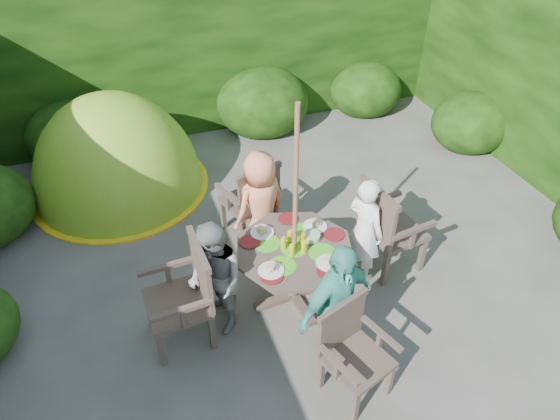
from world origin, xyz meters
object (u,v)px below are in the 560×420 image
object	(u,v)px
garden_chair_left	(186,294)
garden_chair_right	(387,227)
garden_chair_front	(352,350)
garden_chair_back	(252,199)
child_back	(261,205)
dome_tent	(123,188)
patio_table	(294,256)
child_right	(364,230)
child_front	(337,307)
child_left	(216,279)
parasol_pole	(295,214)

from	to	relation	value
garden_chair_left	garden_chair_right	bearing A→B (deg)	92.01
garden_chair_right	garden_chair_front	distance (m)	1.56
garden_chair_back	garden_chair_front	size ratio (longest dim) A/B	1.09
child_back	dome_tent	size ratio (longest dim) A/B	0.47
patio_table	garden_chair_right	bearing A→B (deg)	5.06
child_right	garden_chair_right	bearing A→B (deg)	-106.22
garden_chair_left	child_front	world-z (taller)	child_front
garden_chair_back	dome_tent	world-z (taller)	dome_tent
patio_table	dome_tent	size ratio (longest dim) A/B	0.47
garden_chair_left	child_back	xyz separation A→B (m)	(1.01, 0.90, 0.09)
garden_chair_front	child_back	distance (m)	1.91
garden_chair_front	child_left	world-z (taller)	child_left
garden_chair_back	child_left	xyz separation A→B (m)	(-0.71, -1.17, 0.10)
parasol_pole	garden_chair_back	distance (m)	1.24
garden_chair_front	garden_chair_back	bearing A→B (deg)	76.31
parasol_pole	child_back	world-z (taller)	parasol_pole
parasol_pole	child_left	world-z (taller)	parasol_pole
child_front	parasol_pole	bearing A→B (deg)	77.37
garden_chair_back	dome_tent	distance (m)	2.09
parasol_pole	child_back	distance (m)	0.92
garden_chair_left	child_back	bearing A→B (deg)	128.42
garden_chair_back	garden_chair_front	distance (m)	2.20
child_right	garden_chair_back	bearing A→B (deg)	19.98
patio_table	garden_chair_right	size ratio (longest dim) A/B	1.23
garden_chair_left	child_right	world-z (taller)	child_right
garden_chair_back	child_right	world-z (taller)	child_right
garden_chair_back	garden_chair_front	xyz separation A→B (m)	(0.17, -2.19, -0.04)
garden_chair_back	child_back	bearing A→B (deg)	76.45
child_right	dome_tent	size ratio (longest dim) A/B	0.45
child_back	child_front	world-z (taller)	child_front
garden_chair_right	child_front	world-z (taller)	child_front
garden_chair_back	child_front	distance (m)	1.90
child_right	garden_chair_left	bearing A→B (deg)	74.49
patio_table	garden_chair_back	world-z (taller)	garden_chair_back
parasol_pole	child_back	bearing A→B (deg)	95.27
garden_chair_right	child_right	bearing A→B (deg)	87.50
garden_chair_right	garden_chair_front	xyz separation A→B (m)	(-1.00, -1.20, -0.09)
parasol_pole	child_left	size ratio (longest dim) A/B	1.80
parasol_pole	child_front	bearing A→B (deg)	-84.73
patio_table	garden_chair_right	world-z (taller)	garden_chair_right
parasol_pole	garden_chair_left	xyz separation A→B (m)	(-1.08, -0.10, -0.55)
child_left	dome_tent	xyz separation A→B (m)	(-0.67, 2.65, -0.61)
child_left	child_front	distance (m)	1.13
garden_chair_back	dome_tent	xyz separation A→B (m)	(-1.38, 1.48, -0.51)
garden_chair_left	parasol_pole	bearing A→B (deg)	92.18
child_left	child_front	size ratio (longest dim) A/B	0.91
garden_chair_left	child_right	xyz separation A→B (m)	(1.88, 0.18, 0.07)
patio_table	child_front	distance (m)	0.81
garden_chair_left	child_left	xyz separation A→B (m)	(0.29, 0.03, 0.06)
garden_chair_front	dome_tent	size ratio (longest dim) A/B	0.32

